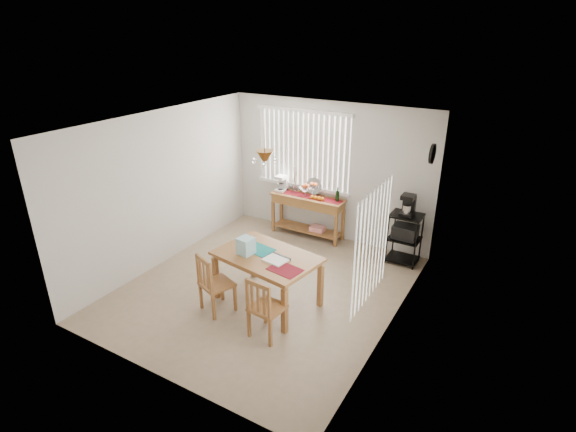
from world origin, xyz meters
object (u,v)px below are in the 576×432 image
Objects in this scene: chair_left at (214,284)px; dining_table at (267,261)px; sideboard at (308,206)px; chair_right at (266,308)px; cart_items at (408,205)px; wire_cart at (405,234)px.

dining_table is at bearing 47.56° from chair_left.
sideboard is 1.63× the size of chair_right.
cart_items is 0.41× the size of chair_right.
wire_cart is 0.99× the size of chair_left.
wire_cart is at bearing 71.81° from chair_right.
sideboard is 1.98m from cart_items.
cart_items reaches higher than sideboard.
chair_left is at bearing -124.28° from wire_cart.
wire_cart is at bearing 58.14° from dining_table.
chair_right is (0.42, -0.70, -0.25)m from dining_table.
sideboard is at bearing 176.83° from wire_cart.
chair_right is (0.97, -3.02, -0.18)m from sideboard.
chair_right is (-0.96, -2.91, -0.10)m from wire_cart.
dining_table is at bearing -76.57° from sideboard.
cart_items is at bearing 55.81° from chair_left.
cart_items is (0.00, 0.01, 0.53)m from wire_cart.
cart_items reaches higher than chair_right.
sideboard is 3.17m from chair_right.
dining_table is at bearing -121.86° from wire_cart.
chair_left is (-1.90, -2.78, -0.10)m from wire_cart.
cart_items is (1.93, -0.10, 0.45)m from sideboard.
dining_table is (-1.37, -2.21, 0.16)m from wire_cart.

